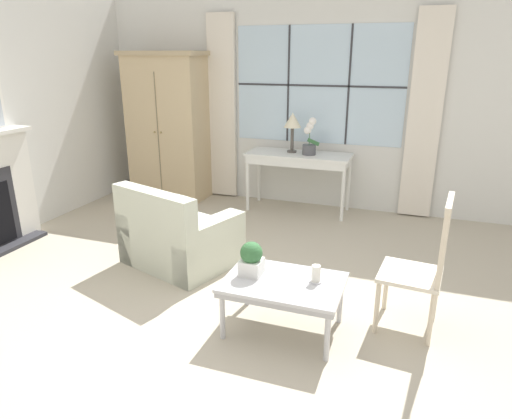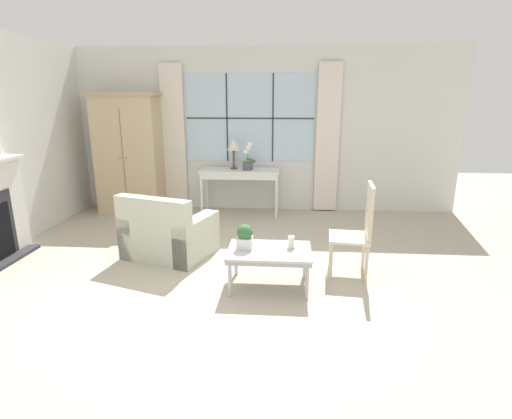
{
  "view_description": "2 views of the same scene",
  "coord_description": "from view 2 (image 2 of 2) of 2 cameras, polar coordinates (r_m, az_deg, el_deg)",
  "views": [
    {
      "loc": [
        1.31,
        -3.02,
        2.01
      ],
      "look_at": [
        0.09,
        0.37,
        0.77
      ],
      "focal_mm": 32.0,
      "sensor_mm": 36.0,
      "label": 1
    },
    {
      "loc": [
        0.63,
        -4.02,
        1.95
      ],
      "look_at": [
        0.3,
        0.41,
        0.71
      ],
      "focal_mm": 28.0,
      "sensor_mm": 36.0,
      "label": 2
    }
  ],
  "objects": [
    {
      "name": "armchair_upholstered",
      "position": [
        5.2,
        -12.39,
        -3.62
      ],
      "size": [
        1.2,
        1.08,
        0.82
      ],
      "color": "beige",
      "rests_on": "ground_plane"
    },
    {
      "name": "potted_plant_small",
      "position": [
        4.19,
        -1.62,
        -3.88
      ],
      "size": [
        0.17,
        0.17,
        0.26
      ],
      "color": "white",
      "rests_on": "coffee_table"
    },
    {
      "name": "potted_orchid",
      "position": [
        6.78,
        -1.17,
        7.26
      ],
      "size": [
        0.22,
        0.17,
        0.48
      ],
      "color": "#4C4C51",
      "rests_on": "console_table"
    },
    {
      "name": "armoire",
      "position": [
        7.27,
        -17.63,
        7.61
      ],
      "size": [
        1.14,
        0.63,
        2.04
      ],
      "color": "tan",
      "rests_on": "ground_plane"
    },
    {
      "name": "ground_plane",
      "position": [
        4.52,
        -4.23,
        -9.99
      ],
      "size": [
        14.0,
        14.0,
        0.0
      ],
      "primitive_type": "plane",
      "color": "#B2A893"
    },
    {
      "name": "side_chair_wooden",
      "position": [
        4.56,
        14.57,
        -2.32
      ],
      "size": [
        0.48,
        0.48,
        1.06
      ],
      "color": "beige",
      "rests_on": "ground_plane"
    },
    {
      "name": "pillar_candle",
      "position": [
        4.24,
        5.05,
        -4.73
      ],
      "size": [
        0.09,
        0.09,
        0.15
      ],
      "color": "silver",
      "rests_on": "coffee_table"
    },
    {
      "name": "table_lamp",
      "position": [
        6.84,
        -3.22,
        9.07
      ],
      "size": [
        0.23,
        0.23,
        0.52
      ],
      "color": "#4C4742",
      "rests_on": "console_table"
    },
    {
      "name": "wall_back_windowed",
      "position": [
        7.1,
        -0.85,
        11.15
      ],
      "size": [
        7.2,
        0.14,
        2.8
      ],
      "color": "silver",
      "rests_on": "ground_plane"
    },
    {
      "name": "coffee_table",
      "position": [
        4.22,
        1.92,
        -6.32
      ],
      "size": [
        0.88,
        0.61,
        0.42
      ],
      "color": "#BCBCC1",
      "rests_on": "ground_plane"
    },
    {
      "name": "console_table",
      "position": [
        6.86,
        -2.29,
        5.04
      ],
      "size": [
        1.35,
        0.54,
        0.78
      ],
      "color": "white",
      "rests_on": "ground_plane"
    }
  ]
}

